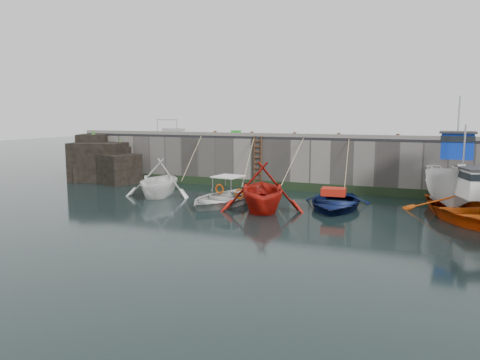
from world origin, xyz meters
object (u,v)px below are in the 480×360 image
at_px(ladder, 258,162).
at_px(bollard_b, 252,134).
at_px(boat_far_white, 455,183).
at_px(bollard_a, 215,133).
at_px(boat_near_navy, 335,208).
at_px(boat_far_orange, 472,209).
at_px(bollard_e, 398,136).
at_px(boat_near_blue, 223,204).
at_px(boat_near_blacktrim, 262,210).
at_px(bollard_c, 295,135).
at_px(fish_crate, 236,133).
at_px(boat_near_white, 159,196).
at_px(bollard_d, 339,135).

height_order(ladder, bollard_b, bollard_b).
xyz_separation_m(ladder, boat_far_white, (10.88, -1.47, -0.44)).
relative_size(boat_far_white, bollard_a, 25.81).
height_order(boat_near_navy, boat_far_orange, boat_far_orange).
distance_m(boat_far_white, boat_far_orange, 3.12).
bearing_deg(boat_near_navy, bollard_b, 137.82).
xyz_separation_m(bollard_a, bollard_b, (2.50, 0.00, 0.00)).
distance_m(bollard_b, bollard_e, 8.50).
height_order(boat_near_navy, bollard_a, bollard_a).
distance_m(boat_near_blue, boat_far_orange, 11.43).
bearing_deg(bollard_a, bollard_b, 0.00).
relative_size(boat_near_blacktrim, bollard_c, 17.45).
bearing_deg(boat_near_blacktrim, fish_crate, 100.84).
height_order(boat_near_white, bollard_a, bollard_a).
xyz_separation_m(ladder, boat_near_blue, (0.13, -5.32, -1.59)).
height_order(boat_near_white, bollard_d, bollard_d).
relative_size(boat_near_blacktrim, bollard_d, 17.45).
distance_m(ladder, boat_near_navy, 7.09).
relative_size(boat_far_white, bollard_d, 25.81).
relative_size(bollard_a, bollard_b, 1.00).
bearing_deg(boat_near_navy, boat_near_white, 176.99).
bearing_deg(boat_far_orange, bollard_d, 125.53).
height_order(boat_near_blacktrim, bollard_b, bollard_b).
bearing_deg(boat_far_white, boat_near_blacktrim, -149.99).
bearing_deg(fish_crate, bollard_d, -4.94).
relative_size(ladder, boat_near_blue, 0.63).
bearing_deg(ladder, boat_near_blue, -88.59).
bearing_deg(boat_far_orange, fish_crate, 139.79).
height_order(boat_near_blacktrim, boat_far_white, boat_far_white).
xyz_separation_m(boat_near_blue, bollard_d, (4.67, 5.66, 3.30)).
height_order(boat_far_white, bollard_c, boat_far_white).
xyz_separation_m(ladder, bollard_d, (4.80, 0.34, 1.71)).
xyz_separation_m(boat_far_white, fish_crate, (-12.59, 2.15, 2.16)).
xyz_separation_m(boat_near_blue, boat_near_navy, (5.42, 1.21, 0.00)).
bearing_deg(boat_far_white, bollard_a, 174.37).
height_order(boat_near_blue, boat_near_navy, boat_near_blue).
bearing_deg(bollard_c, bollard_a, 180.00).
xyz_separation_m(bollard_c, bollard_d, (2.60, 0.00, 0.00)).
height_order(boat_near_blue, boat_far_orange, boat_far_orange).
height_order(bollard_a, bollard_b, same).
relative_size(boat_near_white, boat_near_blue, 0.88).
height_order(boat_near_blue, boat_near_blacktrim, boat_near_blacktrim).
bearing_deg(boat_near_blue, boat_near_navy, 20.56).
distance_m(boat_near_white, bollard_b, 6.94).
bearing_deg(boat_near_blacktrim, boat_near_white, 146.82).
distance_m(boat_far_orange, bollard_e, 6.58).
relative_size(ladder, boat_far_white, 0.44).
bearing_deg(bollard_b, bollard_c, 0.00).
bearing_deg(bollard_d, bollard_a, 180.00).
xyz_separation_m(fish_crate, bollard_b, (1.20, -0.34, -0.02)).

